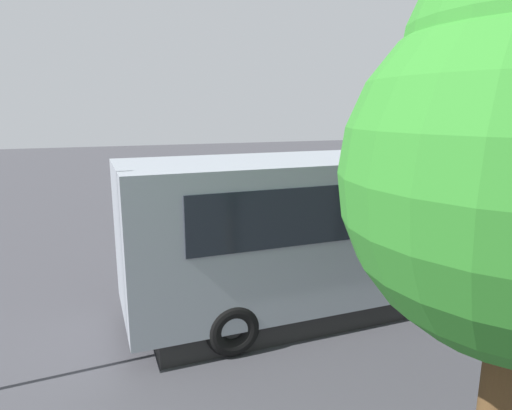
{
  "coord_description": "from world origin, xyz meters",
  "views": [
    {
      "loc": [
        4.99,
        13.34,
        4.2
      ],
      "look_at": [
        0.18,
        0.02,
        1.1
      ],
      "focal_mm": 30.92,
      "sensor_mm": 36.0,
      "label": 1
    }
  ],
  "objects_px": {
    "spectator_far_left": "(398,218)",
    "spectator_right": "(289,228)",
    "spectator_far_right": "(245,233)",
    "spectator_left": "(356,221)",
    "traffic_cone": "(226,214)",
    "tour_bus": "(387,226)",
    "spectator_centre": "(325,223)",
    "parked_motorcycle_silver": "(460,234)",
    "stunt_motorcycle": "(164,193)"
  },
  "relations": [
    {
      "from": "spectator_centre",
      "to": "stunt_motorcycle",
      "type": "relative_size",
      "value": 0.91
    },
    {
      "from": "spectator_left",
      "to": "spectator_right",
      "type": "height_order",
      "value": "spectator_right"
    },
    {
      "from": "spectator_far_left",
      "to": "spectator_right",
      "type": "bearing_deg",
      "value": -1.9
    },
    {
      "from": "spectator_far_left",
      "to": "traffic_cone",
      "type": "height_order",
      "value": "spectator_far_left"
    },
    {
      "from": "parked_motorcycle_silver",
      "to": "traffic_cone",
      "type": "xyz_separation_m",
      "value": [
        5.77,
        -5.64,
        -0.18
      ]
    },
    {
      "from": "spectator_far_left",
      "to": "parked_motorcycle_silver",
      "type": "xyz_separation_m",
      "value": [
        -2.11,
        0.25,
        -0.6
      ]
    },
    {
      "from": "spectator_left",
      "to": "spectator_right",
      "type": "bearing_deg",
      "value": 6.62
    },
    {
      "from": "spectator_left",
      "to": "spectator_far_left",
      "type": "bearing_deg",
      "value": 162.44
    },
    {
      "from": "spectator_left",
      "to": "traffic_cone",
      "type": "relative_size",
      "value": 2.71
    },
    {
      "from": "spectator_far_right",
      "to": "parked_motorcycle_silver",
      "type": "bearing_deg",
      "value": 175.91
    },
    {
      "from": "stunt_motorcycle",
      "to": "tour_bus",
      "type": "bearing_deg",
      "value": 111.77
    },
    {
      "from": "spectator_right",
      "to": "spectator_far_right",
      "type": "relative_size",
      "value": 1.05
    },
    {
      "from": "spectator_far_left",
      "to": "spectator_far_right",
      "type": "distance_m",
      "value": 4.63
    },
    {
      "from": "spectator_far_left",
      "to": "stunt_motorcycle",
      "type": "distance_m",
      "value": 8.8
    },
    {
      "from": "parked_motorcycle_silver",
      "to": "spectator_far_right",
      "type": "bearing_deg",
      "value": -4.09
    },
    {
      "from": "tour_bus",
      "to": "spectator_far_left",
      "type": "bearing_deg",
      "value": -132.35
    },
    {
      "from": "spectator_left",
      "to": "spectator_far_right",
      "type": "xyz_separation_m",
      "value": [
        3.45,
        0.14,
        0.01
      ]
    },
    {
      "from": "spectator_centre",
      "to": "parked_motorcycle_silver",
      "type": "relative_size",
      "value": 0.86
    },
    {
      "from": "stunt_motorcycle",
      "to": "traffic_cone",
      "type": "height_order",
      "value": "stunt_motorcycle"
    },
    {
      "from": "spectator_far_right",
      "to": "stunt_motorcycle",
      "type": "distance_m",
      "value": 6.52
    },
    {
      "from": "parked_motorcycle_silver",
      "to": "spectator_centre",
      "type": "bearing_deg",
      "value": -7.86
    },
    {
      "from": "spectator_centre",
      "to": "traffic_cone",
      "type": "xyz_separation_m",
      "value": [
        1.47,
        -5.05,
        -0.75
      ]
    },
    {
      "from": "stunt_motorcycle",
      "to": "spectator_centre",
      "type": "bearing_deg",
      "value": 119.42
    },
    {
      "from": "spectator_far_left",
      "to": "spectator_far_right",
      "type": "relative_size",
      "value": 1.05
    },
    {
      "from": "spectator_far_right",
      "to": "stunt_motorcycle",
      "type": "xyz_separation_m",
      "value": [
        1.13,
        -6.42,
        -0.02
      ]
    },
    {
      "from": "tour_bus",
      "to": "spectator_far_left",
      "type": "height_order",
      "value": "tour_bus"
    },
    {
      "from": "tour_bus",
      "to": "spectator_far_right",
      "type": "relative_size",
      "value": 6.65
    },
    {
      "from": "spectator_far_right",
      "to": "stunt_motorcycle",
      "type": "bearing_deg",
      "value": -80.01
    },
    {
      "from": "tour_bus",
      "to": "spectator_far_left",
      "type": "relative_size",
      "value": 6.32
    },
    {
      "from": "spectator_left",
      "to": "parked_motorcycle_silver",
      "type": "relative_size",
      "value": 0.83
    },
    {
      "from": "spectator_left",
      "to": "traffic_cone",
      "type": "height_order",
      "value": "spectator_left"
    },
    {
      "from": "parked_motorcycle_silver",
      "to": "traffic_cone",
      "type": "height_order",
      "value": "parked_motorcycle_silver"
    },
    {
      "from": "tour_bus",
      "to": "traffic_cone",
      "type": "xyz_separation_m",
      "value": [
        1.51,
        -7.75,
        -1.34
      ]
    },
    {
      "from": "tour_bus",
      "to": "parked_motorcycle_silver",
      "type": "height_order",
      "value": "tour_bus"
    },
    {
      "from": "spectator_far_right",
      "to": "spectator_right",
      "type": "bearing_deg",
      "value": 174.52
    },
    {
      "from": "spectator_far_left",
      "to": "tour_bus",
      "type": "bearing_deg",
      "value": 47.65
    },
    {
      "from": "spectator_far_right",
      "to": "spectator_centre",
      "type": "bearing_deg",
      "value": -177.33
    },
    {
      "from": "traffic_cone",
      "to": "stunt_motorcycle",
      "type": "bearing_deg",
      "value": -31.17
    },
    {
      "from": "spectator_left",
      "to": "spectator_right",
      "type": "xyz_separation_m",
      "value": [
        2.23,
        0.26,
        0.07
      ]
    },
    {
      "from": "spectator_centre",
      "to": "spectator_far_right",
      "type": "xyz_separation_m",
      "value": [
        2.43,
        0.11,
        -0.04
      ]
    },
    {
      "from": "spectator_far_left",
      "to": "traffic_cone",
      "type": "distance_m",
      "value": 6.56
    },
    {
      "from": "spectator_right",
      "to": "parked_motorcycle_silver",
      "type": "height_order",
      "value": "spectator_right"
    },
    {
      "from": "spectator_centre",
      "to": "stunt_motorcycle",
      "type": "bearing_deg",
      "value": -60.58
    },
    {
      "from": "spectator_far_left",
      "to": "parked_motorcycle_silver",
      "type": "distance_m",
      "value": 2.21
    },
    {
      "from": "stunt_motorcycle",
      "to": "traffic_cone",
      "type": "relative_size",
      "value": 3.11
    },
    {
      "from": "tour_bus",
      "to": "spectator_right",
      "type": "xyz_separation_m",
      "value": [
        1.25,
        -2.48,
        -0.56
      ]
    },
    {
      "from": "spectator_far_left",
      "to": "spectator_right",
      "type": "relative_size",
      "value": 1.0
    },
    {
      "from": "tour_bus",
      "to": "stunt_motorcycle",
      "type": "relative_size",
      "value": 5.85
    },
    {
      "from": "spectator_far_right",
      "to": "parked_motorcycle_silver",
      "type": "relative_size",
      "value": 0.84
    },
    {
      "from": "traffic_cone",
      "to": "spectator_left",
      "type": "bearing_deg",
      "value": 116.4
    }
  ]
}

